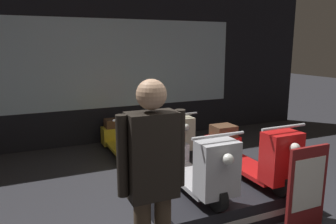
{
  "coord_description": "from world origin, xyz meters",
  "views": [
    {
      "loc": [
        -1.77,
        -2.18,
        1.92
      ],
      "look_at": [
        0.13,
        2.08,
        0.96
      ],
      "focal_mm": 35.0,
      "sensor_mm": 36.0,
      "label": 1
    }
  ],
  "objects": [
    {
      "name": "shop_wall_back",
      "position": [
        0.0,
        4.13,
        1.6
      ],
      "size": [
        8.81,
        0.09,
        3.2
      ],
      "color": "black",
      "rests_on": "ground_plane"
    },
    {
      "name": "display_platform",
      "position": [
        0.32,
        0.97,
        0.14
      ],
      "size": [
        1.82,
        1.32,
        0.28
      ],
      "color": "black",
      "rests_on": "ground_plane"
    },
    {
      "name": "person_left_browsing",
      "position": [
        -0.96,
        -0.07,
        0.97
      ],
      "size": [
        0.53,
        0.22,
        1.68
      ],
      "color": "#473828",
      "rests_on": "ground_plane"
    },
    {
      "name": "scooter_backrow_0",
      "position": [
        -0.27,
        3.16,
        0.31
      ],
      "size": [
        0.58,
        1.53,
        0.79
      ],
      "color": "black",
      "rests_on": "ground_plane"
    },
    {
      "name": "price_sign_board",
      "position": [
        0.79,
        0.09,
        0.47
      ],
      "size": [
        0.49,
        0.04,
        0.92
      ],
      "color": "maroon",
      "rests_on": "ground_plane"
    },
    {
      "name": "scooter_backrow_1",
      "position": [
        0.62,
        3.16,
        0.31
      ],
      "size": [
        0.58,
        1.53,
        0.79
      ],
      "color": "black",
      "rests_on": "ground_plane"
    },
    {
      "name": "scooter_display_right",
      "position": [
        0.73,
        0.95,
        0.59
      ],
      "size": [
        0.58,
        1.53,
        0.79
      ],
      "color": "black",
      "rests_on": "display_platform"
    },
    {
      "name": "scooter_display_left",
      "position": [
        -0.09,
        0.95,
        0.59
      ],
      "size": [
        0.58,
        1.53,
        0.79
      ],
      "color": "black",
      "rests_on": "display_platform"
    }
  ]
}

